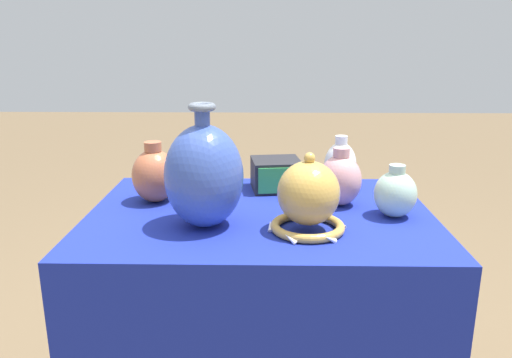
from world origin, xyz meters
The scene contains 8 objects.
display_table centered at (0.00, -0.02, 0.65)m, with size 0.91×0.65×0.75m.
vase_tall_bulbous centered at (-0.13, -0.11, 0.88)m, with size 0.19×0.19×0.30m.
vase_dome_bell centered at (0.12, -0.14, 0.83)m, with size 0.19×0.18×0.20m.
mosaic_tile_box centered at (0.05, 0.21, 0.80)m, with size 0.16×0.16×0.09m.
jar_round_rose centered at (0.22, 0.06, 0.82)m, with size 0.12×0.12×0.16m.
jar_round_porcelain centered at (0.24, 0.22, 0.83)m, with size 0.10×0.10×0.16m.
jar_round_terracotta centered at (-0.30, 0.08, 0.83)m, with size 0.13×0.13×0.17m.
jar_round_celadon centered at (0.35, -0.03, 0.81)m, with size 0.11×0.11×0.14m.
Camera 1 is at (0.01, -1.26, 1.20)m, focal length 35.00 mm.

